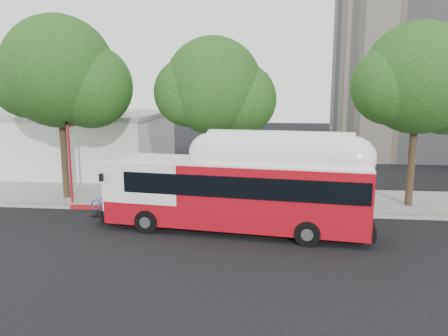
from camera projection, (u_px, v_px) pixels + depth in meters
The scene contains 10 objects.
ground at pixel (219, 240), 17.48m from camera, with size 120.00×120.00×0.00m, color black.
sidewalk at pixel (233, 198), 23.82m from camera, with size 60.00×5.00×0.15m, color gray.
curb_strip at pixel (228, 212), 21.27m from camera, with size 60.00×0.30×0.15m, color gray.
red_curb_segment at pixel (168, 210), 21.59m from camera, with size 10.00×0.32×0.16m, color #9E1114.
street_tree_left at pixel (68, 76), 22.60m from camera, with size 6.67×5.80×9.74m.
street_tree_mid at pixel (221, 90), 22.39m from camera, with size 5.75×5.00×8.62m.
street_tree_right at pixel (427, 83), 21.08m from camera, with size 6.21×5.40×9.18m.
low_commercial_bldg at pixel (53, 141), 32.24m from camera, with size 16.20×10.20×4.25m.
transit_bus at pixel (237, 194), 18.30m from camera, with size 11.94×3.74×3.48m.
signal_pole at pixel (70, 162), 22.23m from camera, with size 0.13×0.42×4.45m.
Camera 1 is at (1.97, -16.54, 6.03)m, focal length 35.00 mm.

